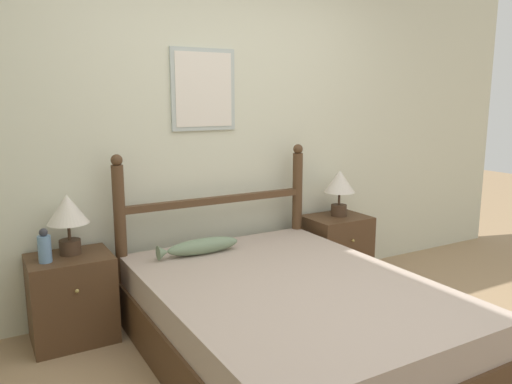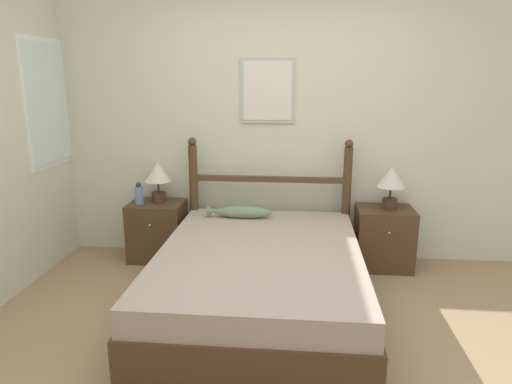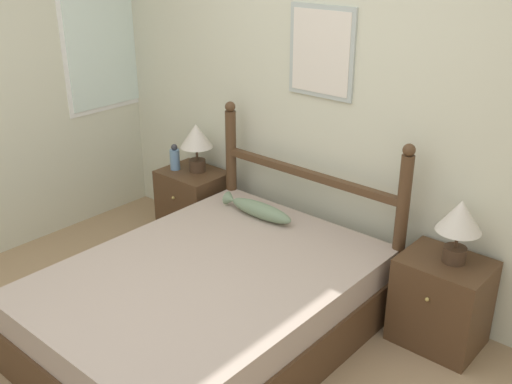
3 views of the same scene
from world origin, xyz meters
name	(u,v)px [view 1 (image 1 of 3)]	position (x,y,z in m)	size (l,w,h in m)	color
wall_back	(217,134)	(0.00, 1.73, 1.28)	(6.40, 0.08, 2.55)	beige
bed	(289,321)	(-0.10, 0.57, 0.24)	(1.53, 2.05, 0.49)	#4C331E
headboard	(217,222)	(-0.10, 1.55, 0.64)	(1.53, 0.08, 1.18)	#4C331E
nightstand_left	(72,298)	(-1.17, 1.47, 0.28)	(0.51, 0.43, 0.56)	#4C331E
nightstand_right	(336,249)	(0.98, 1.47, 0.28)	(0.51, 0.43, 0.56)	#4C331E
table_lamp_left	(68,214)	(-1.15, 1.51, 0.83)	(0.26, 0.26, 0.39)	#422D1E
table_lamp_right	(340,185)	(1.01, 1.48, 0.83)	(0.26, 0.26, 0.39)	#422D1E
bottle	(45,247)	(-1.31, 1.42, 0.66)	(0.08, 0.08, 0.21)	#668CB2
fish_pillow	(200,247)	(-0.34, 1.31, 0.54)	(0.59, 0.12, 0.11)	gray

